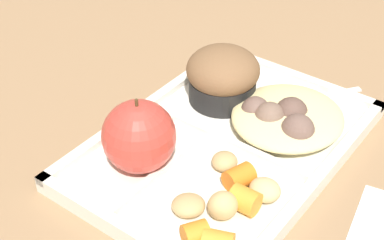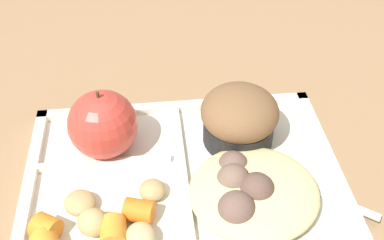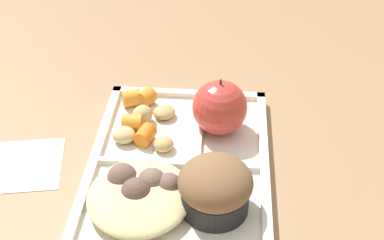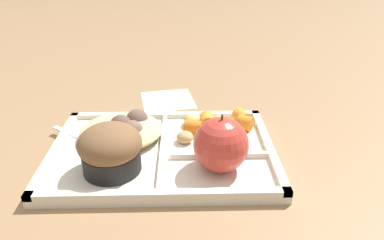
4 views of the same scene
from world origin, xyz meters
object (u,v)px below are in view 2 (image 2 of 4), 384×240
at_px(plastic_fork, 297,185).
at_px(green_apple, 103,124).
at_px(lunch_tray, 183,179).
at_px(bran_muffin, 239,118).

bearing_deg(plastic_fork, green_apple, 159.37).
bearing_deg(lunch_tray, green_apple, 148.93).
relative_size(green_apple, bran_muffin, 0.96).
relative_size(lunch_tray, bran_muffin, 3.85).
height_order(bran_muffin, plastic_fork, bran_muffin).
distance_m(green_apple, bran_muffin, 0.16).
bearing_deg(plastic_fork, bran_muffin, 123.41).
height_order(lunch_tray, bran_muffin, bran_muffin).
bearing_deg(bran_muffin, green_apple, 180.00).
bearing_deg(lunch_tray, bran_muffin, 35.81).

